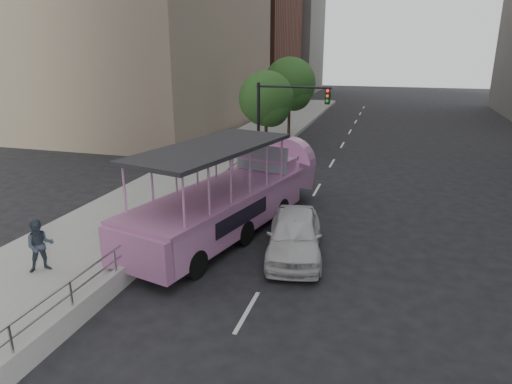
{
  "coord_description": "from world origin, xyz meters",
  "views": [
    {
      "loc": [
        4.41,
        -12.61,
        7.04
      ],
      "look_at": [
        0.07,
        2.02,
        2.22
      ],
      "focal_mm": 32.0,
      "sensor_mm": 36.0,
      "label": 1
    }
  ],
  "objects": [
    {
      "name": "car",
      "position": [
        1.5,
        1.95,
        0.79
      ],
      "size": [
        2.64,
        4.89,
        1.58
      ],
      "primitive_type": "imported",
      "rotation": [
        0.0,
        0.0,
        0.17
      ],
      "color": "silver",
      "rests_on": "ground"
    },
    {
      "name": "duck_boat",
      "position": [
        -1.35,
        3.84,
        1.37
      ],
      "size": [
        5.14,
        11.4,
        3.69
      ],
      "color": "black",
      "rests_on": "ground"
    },
    {
      "name": "parking_sign",
      "position": [
        -2.61,
        10.0,
        1.57
      ],
      "size": [
        0.21,
        0.53,
        2.45
      ],
      "color": "black",
      "rests_on": "ground"
    },
    {
      "name": "pedestrian_mid",
      "position": [
        -5.78,
        -2.01,
        1.15
      ],
      "size": [
        1.05,
        1.03,
        1.7
      ],
      "primitive_type": "imported",
      "rotation": [
        0.0,
        0.0,
        0.73
      ],
      "color": "#2B333F",
      "rests_on": "sidewalk"
    },
    {
      "name": "midrise_stone_b",
      "position": [
        -16.0,
        64.0,
        10.0
      ],
      "size": [
        16.0,
        14.0,
        20.0
      ],
      "primitive_type": "cube",
      "color": "slate",
      "rests_on": "ground"
    },
    {
      "name": "midrise_brick",
      "position": [
        -18.0,
        48.0,
        13.0
      ],
      "size": [
        18.0,
        16.0,
        26.0
      ],
      "primitive_type": "cube",
      "color": "brown",
      "rests_on": "ground"
    },
    {
      "name": "traffic_signal",
      "position": [
        -1.7,
        12.5,
        3.5
      ],
      "size": [
        4.2,
        0.32,
        5.2
      ],
      "color": "black",
      "rests_on": "ground"
    },
    {
      "name": "kerb_wall",
      "position": [
        -3.12,
        2.0,
        0.48
      ],
      "size": [
        0.24,
        30.0,
        0.36
      ],
      "primitive_type": "cube",
      "color": "#9D9D98",
      "rests_on": "sidewalk"
    },
    {
      "name": "street_tree_far",
      "position": [
        -3.1,
        21.93,
        4.31
      ],
      "size": [
        3.97,
        3.97,
        6.45
      ],
      "color": "#342418",
      "rests_on": "ground"
    },
    {
      "name": "guardrail",
      "position": [
        -3.12,
        2.0,
        1.14
      ],
      "size": [
        0.07,
        22.0,
        0.71
      ],
      "color": "#A8A8AC",
      "rests_on": "kerb_wall"
    },
    {
      "name": "sidewalk",
      "position": [
        -5.75,
        10.0,
        0.15
      ],
      "size": [
        5.5,
        80.0,
        0.3
      ],
      "primitive_type": "cube",
      "color": "#9A9A95",
      "rests_on": "ground"
    },
    {
      "name": "ground",
      "position": [
        0.0,
        0.0,
        0.0
      ],
      "size": [
        160.0,
        160.0,
        0.0
      ],
      "primitive_type": "plane",
      "color": "black"
    },
    {
      "name": "street_tree_near",
      "position": [
        -3.3,
        15.93,
        3.82
      ],
      "size": [
        3.52,
        3.52,
        5.72
      ],
      "color": "#342418",
      "rests_on": "ground"
    }
  ]
}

